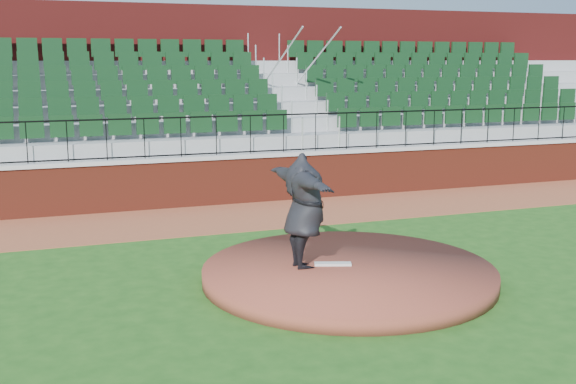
# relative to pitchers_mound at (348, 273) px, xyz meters

# --- Properties ---
(ground) EXTENTS (90.00, 90.00, 0.00)m
(ground) POSITION_rel_pitchers_mound_xyz_m (-0.53, 0.11, -0.12)
(ground) COLOR #204F16
(ground) RESTS_ON ground
(warning_track) EXTENTS (34.00, 3.20, 0.01)m
(warning_track) POSITION_rel_pitchers_mound_xyz_m (-0.53, 5.51, -0.12)
(warning_track) COLOR brown
(warning_track) RESTS_ON ground
(field_wall) EXTENTS (34.00, 0.35, 1.20)m
(field_wall) POSITION_rel_pitchers_mound_xyz_m (-0.53, 7.11, 0.47)
(field_wall) COLOR maroon
(field_wall) RESTS_ON ground
(wall_cap) EXTENTS (34.00, 0.45, 0.10)m
(wall_cap) POSITION_rel_pitchers_mound_xyz_m (-0.53, 7.11, 1.12)
(wall_cap) COLOR #B7B7B7
(wall_cap) RESTS_ON field_wall
(wall_railing) EXTENTS (34.00, 0.05, 1.00)m
(wall_railing) POSITION_rel_pitchers_mound_xyz_m (-0.53, 7.11, 1.67)
(wall_railing) COLOR black
(wall_railing) RESTS_ON wall_cap
(seating_stands) EXTENTS (34.00, 5.10, 4.60)m
(seating_stands) POSITION_rel_pitchers_mound_xyz_m (-0.53, 9.83, 2.18)
(seating_stands) COLOR gray
(seating_stands) RESTS_ON ground
(concourse_wall) EXTENTS (34.00, 0.50, 5.50)m
(concourse_wall) POSITION_rel_pitchers_mound_xyz_m (-0.53, 12.63, 2.62)
(concourse_wall) COLOR maroon
(concourse_wall) RESTS_ON ground
(pitchers_mound) EXTENTS (5.02, 5.02, 0.25)m
(pitchers_mound) POSITION_rel_pitchers_mound_xyz_m (0.00, 0.00, 0.00)
(pitchers_mound) COLOR brown
(pitchers_mound) RESTS_ON ground
(pitching_rubber) EXTENTS (0.65, 0.36, 0.04)m
(pitching_rubber) POSITION_rel_pitchers_mound_xyz_m (-0.22, 0.17, 0.15)
(pitching_rubber) COLOR silver
(pitching_rubber) RESTS_ON pitchers_mound
(pitcher) EXTENTS (0.73, 2.45, 1.97)m
(pitcher) POSITION_rel_pitchers_mound_xyz_m (-0.74, 0.22, 1.11)
(pitcher) COLOR black
(pitcher) RESTS_ON pitchers_mound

